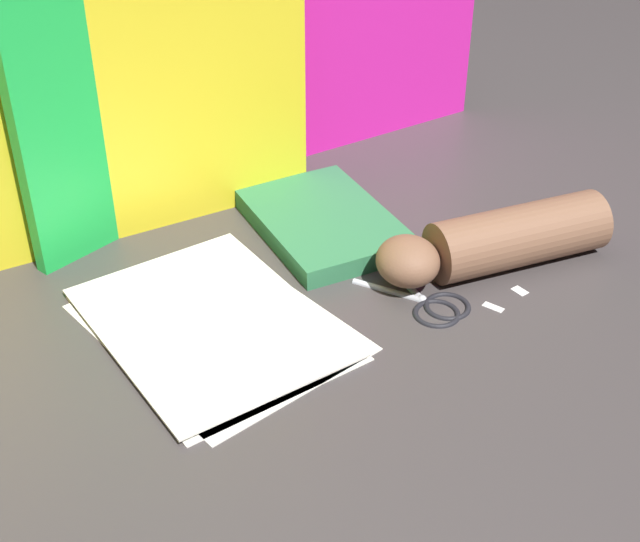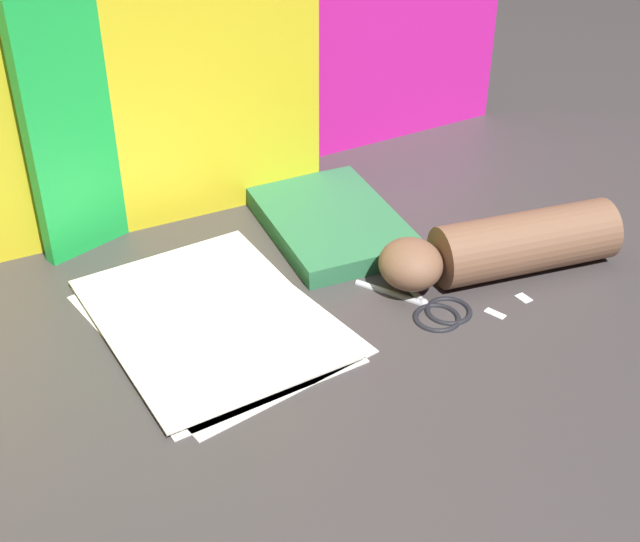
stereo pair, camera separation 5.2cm
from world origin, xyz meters
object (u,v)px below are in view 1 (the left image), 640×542
Objects in this scene: scissors at (429,301)px; hand_forearm at (496,241)px; book_closed at (323,222)px; paper_stack at (213,324)px.

scissors is 0.13m from hand_forearm.
hand_forearm is (0.11, -0.21, 0.03)m from book_closed.
paper_stack is 1.24× the size of book_closed.
book_closed is at bearing 19.45° from paper_stack.
hand_forearm is (0.12, 0.00, 0.03)m from scissors.
hand_forearm reaches higher than paper_stack.
hand_forearm reaches higher than scissors.
book_closed is 0.24m from hand_forearm.
scissors is (-0.01, -0.21, -0.01)m from book_closed.
paper_stack is 0.37m from hand_forearm.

